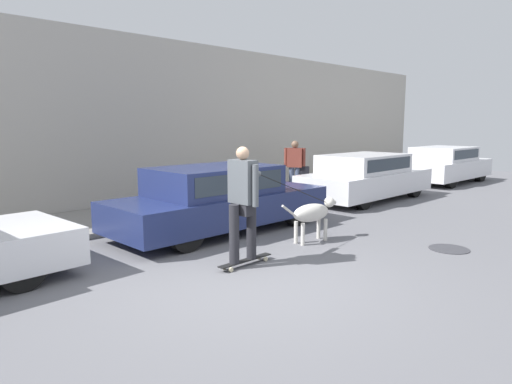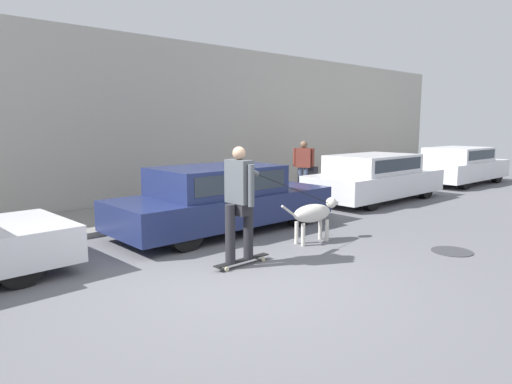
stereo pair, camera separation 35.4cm
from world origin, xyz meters
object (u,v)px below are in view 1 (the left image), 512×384
pedestrian_with_bag (295,165)px  skateboarder (244,199)px  parked_car_1 (219,200)px  parked_car_2 (366,177)px  parked_car_3 (445,165)px  dog (313,213)px

pedestrian_with_bag → skateboarder: bearing=2.7°
parked_car_1 → parked_car_2: size_ratio=1.04×
parked_car_3 → pedestrian_with_bag: 6.48m
parked_car_2 → dog: parked_car_2 is taller
dog → skateboarder: skateboarder is taller
parked_car_2 → skateboarder: size_ratio=1.59×
parked_car_1 → dog: 1.92m
pedestrian_with_bag → dog: bearing=12.8°
parked_car_3 → parked_car_2: bearing=-179.0°
parked_car_3 → skateboarder: bearing=-169.5°
parked_car_2 → pedestrian_with_bag: size_ratio=2.89×
parked_car_1 → parked_car_3: 10.59m
parked_car_3 → skateboarder: skateboarder is taller
skateboarder → pedestrian_with_bag: skateboarder is taller
dog → skateboarder: 1.93m
parked_car_3 → dog: (-9.94, -1.80, -0.12)m
dog → skateboarder: bearing=-167.9°
parked_car_3 → skateboarder: 11.96m
parked_car_1 → skateboarder: skateboarder is taller
parked_car_1 → parked_car_3: (10.59, 0.00, 0.01)m
parked_car_2 → skateboarder: skateboarder is taller
dog → skateboarder: size_ratio=0.47×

